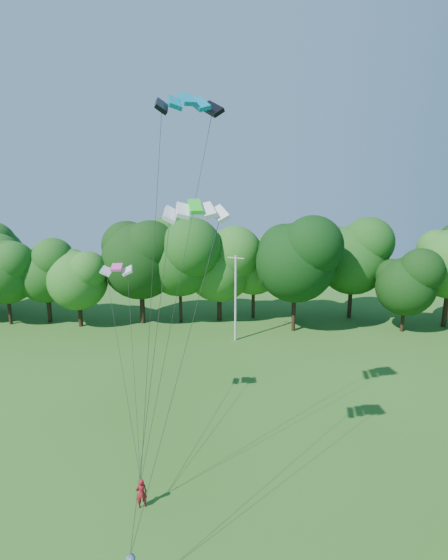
{
  "coord_description": "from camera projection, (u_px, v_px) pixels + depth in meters",
  "views": [
    {
      "loc": [
        1.1,
        -12.11,
        16.02
      ],
      "look_at": [
        -0.45,
        13.0,
        10.28
      ],
      "focal_mm": 28.0,
      "sensor_mm": 36.0,
      "label": 1
    }
  ],
  "objects": [
    {
      "name": "utility_pole",
      "position": [
        236.0,
        298.0,
        43.94
      ],
      "size": [
        1.66,
        0.74,
        8.81
      ],
      "rotation": [
        0.0,
        0.0,
        -0.39
      ],
      "color": "#B9B9B0",
      "rests_on": "ground"
    },
    {
      "name": "kite_flyer_left",
      "position": [
        141.0,
        493.0,
        21.77
      ],
      "size": [
        0.68,
        0.57,
        1.59
      ],
      "primitive_type": "imported",
      "rotation": [
        0.0,
        0.0,
        3.52
      ],
      "color": "maroon",
      "rests_on": "ground"
    },
    {
      "name": "kite_teal",
      "position": [
        187.0,
        99.0,
        20.54
      ],
      "size": [
        3.36,
        2.42,
        0.79
      ],
      "rotation": [
        0.0,
        0.0,
        0.4
      ],
      "color": "#047395",
      "rests_on": "ground"
    },
    {
      "name": "kite_green",
      "position": [
        195.0,
        207.0,
        18.45
      ],
      "size": [
        2.88,
        1.81,
        0.6
      ],
      "rotation": [
        0.0,
        0.0,
        0.25
      ],
      "color": "#21E023",
      "rests_on": "ground"
    },
    {
      "name": "kite_pink",
      "position": [
        117.0,
        267.0,
        26.61
      ],
      "size": [
        2.03,
        1.2,
        0.35
      ],
      "rotation": [
        0.0,
        0.0,
        0.15
      ],
      "color": "#F744AF",
      "rests_on": "ground"
    },
    {
      "name": "tree_back_center",
      "position": [
        296.0,
        254.0,
        45.92
      ],
      "size": [
        9.29,
        9.29,
        13.52
      ],
      "color": "black",
      "rests_on": "ground"
    }
  ]
}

